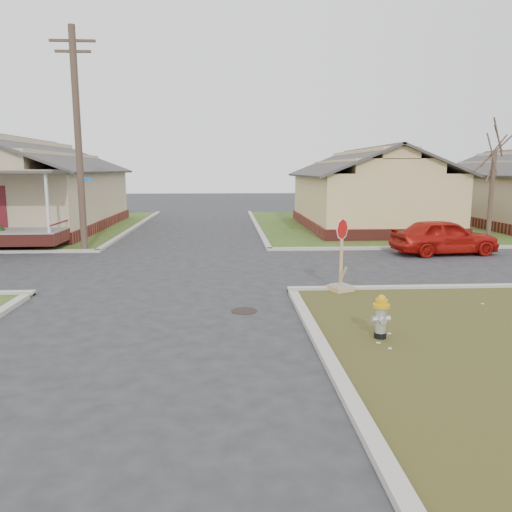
{
  "coord_description": "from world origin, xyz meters",
  "views": [
    {
      "loc": [
        1.8,
        -12.25,
        3.41
      ],
      "look_at": [
        2.58,
        1.0,
        1.1
      ],
      "focal_mm": 35.0,
      "sensor_mm": 36.0,
      "label": 1
    }
  ],
  "objects": [
    {
      "name": "side_house_yellow",
      "position": [
        10.0,
        16.5,
        2.19
      ],
      "size": [
        7.6,
        11.6,
        4.7
      ],
      "color": "maroon",
      "rests_on": "ground"
    },
    {
      "name": "tree_mid_right",
      "position": [
        14.0,
        10.2,
        2.15
      ],
      "size": [
        0.22,
        0.22,
        4.2
      ],
      "primitive_type": "cylinder",
      "color": "#453227",
      "rests_on": "verge_far_right"
    },
    {
      "name": "curbs",
      "position": [
        0.0,
        5.0,
        0.0
      ],
      "size": [
        80.0,
        40.0,
        0.12
      ],
      "primitive_type": null,
      "color": "#B1AB9F",
      "rests_on": "ground"
    },
    {
      "name": "fire_hydrant",
      "position": [
        4.87,
        -2.76,
        0.54
      ],
      "size": [
        0.34,
        0.34,
        0.9
      ],
      "rotation": [
        0.0,
        0.0,
        0.13
      ],
      "color": "black",
      "rests_on": "ground"
    },
    {
      "name": "manhole",
      "position": [
        2.2,
        -0.5,
        0.01
      ],
      "size": [
        0.64,
        0.64,
        0.01
      ],
      "primitive_type": "cylinder",
      "color": "black",
      "rests_on": "ground"
    },
    {
      "name": "corner_house",
      "position": [
        -10.0,
        16.68,
        2.28
      ],
      "size": [
        10.1,
        15.5,
        5.3
      ],
      "color": "maroon",
      "rests_on": "ground"
    },
    {
      "name": "ground",
      "position": [
        0.0,
        0.0,
        0.0
      ],
      "size": [
        120.0,
        120.0,
        0.0
      ],
      "primitive_type": "plane",
      "color": "#262629",
      "rests_on": "ground"
    },
    {
      "name": "stop_sign",
      "position": [
        4.97,
        1.22,
        0.49
      ],
      "size": [
        0.58,
        0.57,
        2.05
      ],
      "rotation": [
        0.0,
        0.0,
        0.44
      ],
      "color": "#A27E58",
      "rests_on": "ground"
    },
    {
      "name": "red_sedan",
      "position": [
        10.6,
        7.31,
        0.72
      ],
      "size": [
        4.38,
        2.12,
        1.44
      ],
      "primitive_type": "imported",
      "rotation": [
        0.0,
        0.0,
        1.67
      ],
      "color": "#A6120B",
      "rests_on": "ground"
    },
    {
      "name": "utility_pole",
      "position": [
        -4.2,
        8.9,
        4.66
      ],
      "size": [
        1.8,
        0.28,
        9.0
      ],
      "color": "#453227",
      "rests_on": "ground"
    }
  ]
}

